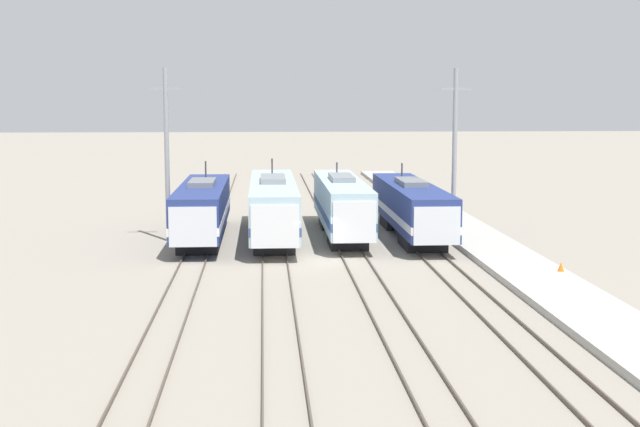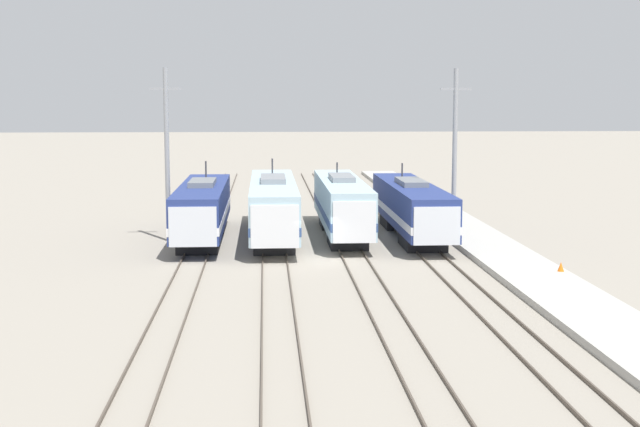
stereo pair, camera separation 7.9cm
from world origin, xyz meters
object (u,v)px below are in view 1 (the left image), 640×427
Objects in this scene: catenary_tower_left at (167,152)px; locomotive_center_right at (342,206)px; locomotive_far_left at (202,210)px; traffic_cone at (561,267)px; locomotive_far_right at (412,208)px; locomotive_center_left at (273,207)px; catenary_tower_right at (455,151)px.

locomotive_center_right is at bearing 4.85° from catenary_tower_left.
locomotive_far_left is 34.54× the size of traffic_cone.
locomotive_center_right is at bearing 6.20° from locomotive_far_left.
catenary_tower_left reaches higher than locomotive_far_right.
locomotive_far_left is 24.32m from traffic_cone.
locomotive_center_left is 1.10× the size of locomotive_center_right.
catenary_tower_right reaches higher than locomotive_far_left.
catenary_tower_left reaches higher than traffic_cone.
locomotive_far_right is 4.82m from catenary_tower_right.
locomotive_center_right is 1.55× the size of catenary_tower_left.
catenary_tower_right is at bearing -7.54° from locomotive_center_right.
locomotive_center_right is 18.22m from traffic_cone.
locomotive_far_right is 37.39× the size of traffic_cone.
locomotive_far_right is at bearing 1.79° from locomotive_far_left.
catenary_tower_right is 22.96× the size of traffic_cone.
locomotive_center_right reaches higher than traffic_cone.
locomotive_far_right is at bearing -7.05° from locomotive_center_right.
traffic_cone is (10.44, -14.84, -1.58)m from locomotive_center_right.
catenary_tower_right is (2.80, -0.41, 3.90)m from locomotive_far_right.
locomotive_far_right is at bearing 1.43° from catenary_tower_left.
locomotive_far_right is (4.76, -0.59, -0.13)m from locomotive_center_right.
locomotive_far_right is 1.63× the size of catenary_tower_right.
catenary_tower_right is at bearing 101.75° from traffic_cone.
locomotive_far_right is at bearing 0.56° from locomotive_center_left.
traffic_cone is at bearing -42.97° from locomotive_center_left.
catenary_tower_right reaches higher than locomotive_center_left.
traffic_cone is at bearing -34.67° from locomotive_far_left.
catenary_tower_right is at bearing 0.11° from locomotive_far_left.
locomotive_far_right is 17.02m from catenary_tower_left.
traffic_cone is (15.21, -14.16, -1.58)m from locomotive_center_left.
locomotive_far_left is 1.50× the size of catenary_tower_left.
locomotive_center_right reaches higher than locomotive_far_right.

